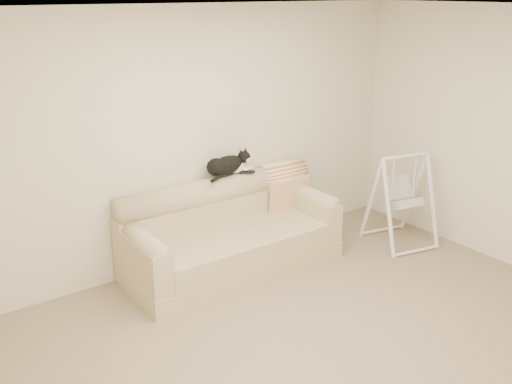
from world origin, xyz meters
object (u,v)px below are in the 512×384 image
Objects in this scene: tuxedo_cat at (227,165)px; baby_swing at (401,199)px; remote_a at (225,175)px; remote_b at (247,172)px; sofa at (229,235)px.

baby_swing is at bearing -25.95° from tuxedo_cat.
remote_a reaches higher than remote_b.
sofa is 2.00m from baby_swing.
remote_a is 0.25m from remote_b.
tuxedo_cat is 0.59× the size of baby_swing.
sofa is at bearing -151.69° from remote_b.
remote_b reaches higher than sofa.
remote_a is 1.05× the size of remote_b.
remote_b is at bearing -9.99° from remote_a.
baby_swing reaches higher than remote_a.
baby_swing reaches higher than remote_b.
sofa is 0.62m from remote_a.
tuxedo_cat is 2.00m from baby_swing.
tuxedo_cat is (0.03, -0.00, 0.10)m from remote_a.
sofa is 2.11× the size of baby_swing.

